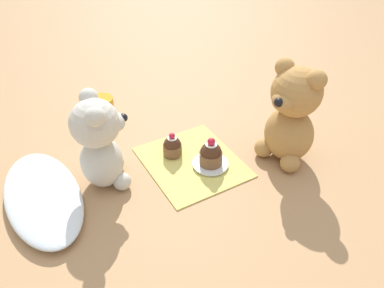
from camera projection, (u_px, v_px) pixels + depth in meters
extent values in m
plane|color=tan|center=(192.00, 162.00, 0.90)|extent=(4.00, 4.00, 0.00)
cube|color=#E0D166|center=(192.00, 162.00, 0.90)|extent=(0.24, 0.21, 0.01)
ellipsoid|color=white|center=(43.00, 196.00, 0.79)|extent=(0.31, 0.15, 0.03)
ellipsoid|color=beige|center=(102.00, 161.00, 0.81)|extent=(0.12, 0.11, 0.12)
sphere|color=beige|center=(95.00, 123.00, 0.75)|extent=(0.10, 0.10, 0.10)
ellipsoid|color=beige|center=(115.00, 122.00, 0.77)|extent=(0.06, 0.05, 0.04)
sphere|color=black|center=(123.00, 118.00, 0.77)|extent=(0.02, 0.02, 0.02)
sphere|color=beige|center=(94.00, 116.00, 0.70)|extent=(0.04, 0.04, 0.04)
sphere|color=beige|center=(89.00, 97.00, 0.76)|extent=(0.04, 0.04, 0.04)
sphere|color=beige|center=(122.00, 181.00, 0.82)|extent=(0.04, 0.04, 0.04)
sphere|color=beige|center=(116.00, 162.00, 0.87)|extent=(0.04, 0.04, 0.04)
ellipsoid|color=#B78447|center=(289.00, 134.00, 0.88)|extent=(0.14, 0.13, 0.13)
sphere|color=#B78447|center=(297.00, 92.00, 0.81)|extent=(0.11, 0.11, 0.11)
ellipsoid|color=#B78447|center=(284.00, 102.00, 0.79)|extent=(0.06, 0.06, 0.04)
sphere|color=black|center=(279.00, 102.00, 0.78)|extent=(0.02, 0.02, 0.02)
sphere|color=#B78447|center=(285.00, 67.00, 0.81)|extent=(0.04, 0.04, 0.04)
sphere|color=#B78447|center=(317.00, 80.00, 0.76)|extent=(0.04, 0.04, 0.04)
sphere|color=#B78447|center=(264.00, 148.00, 0.91)|extent=(0.05, 0.05, 0.05)
sphere|color=#B78447|center=(290.00, 163.00, 0.87)|extent=(0.05, 0.05, 0.05)
cylinder|color=brown|center=(172.00, 149.00, 0.91)|extent=(0.05, 0.05, 0.03)
sphere|color=#472819|center=(172.00, 145.00, 0.90)|extent=(0.04, 0.04, 0.04)
cylinder|color=white|center=(172.00, 138.00, 0.89)|extent=(0.02, 0.02, 0.00)
sphere|color=red|center=(172.00, 136.00, 0.89)|extent=(0.01, 0.01, 0.01)
cylinder|color=silver|center=(210.00, 164.00, 0.89)|extent=(0.09, 0.09, 0.01)
cylinder|color=brown|center=(211.00, 158.00, 0.87)|extent=(0.05, 0.05, 0.03)
sphere|color=#472819|center=(211.00, 152.00, 0.86)|extent=(0.05, 0.05, 0.05)
cylinder|color=white|center=(211.00, 144.00, 0.85)|extent=(0.03, 0.03, 0.00)
sphere|color=red|center=(211.00, 142.00, 0.85)|extent=(0.02, 0.02, 0.02)
cylinder|color=orange|center=(103.00, 111.00, 1.01)|extent=(0.06, 0.06, 0.08)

